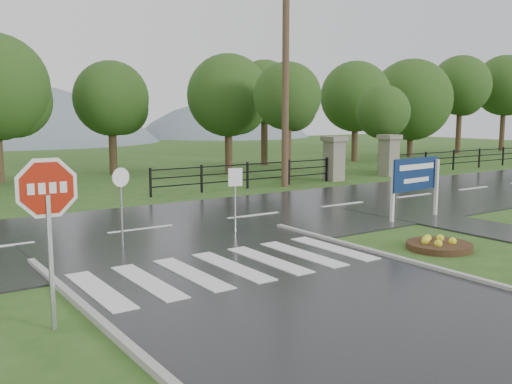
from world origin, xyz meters
TOP-DOWN VIEW (x-y plane):
  - ground at (0.00, 0.00)m, footprint 120.00×120.00m
  - main_road at (0.00, 10.00)m, footprint 90.00×8.00m
  - walkway at (8.50, 4.00)m, footprint 2.20×11.00m
  - crosswalk at (0.00, 5.00)m, footprint 6.50×2.80m
  - pillar_west at (13.00, 16.00)m, footprint 1.00×1.00m
  - pillar_east at (17.00, 16.00)m, footprint 1.00×1.00m
  - fence_west at (7.75, 16.00)m, footprint 9.58×0.08m
  - fence_east at (27.75, 16.00)m, footprint 20.58×0.08m
  - treeline at (1.00, 24.00)m, footprint 83.20×5.20m
  - stop_sign at (-4.22, 3.60)m, footprint 1.31×0.07m
  - estate_billboard at (8.00, 6.64)m, footprint 2.28×0.26m
  - flower_bed at (5.31, 3.58)m, footprint 1.64×1.64m
  - reg_sign_small at (2.05, 8.06)m, footprint 0.41×0.11m
  - reg_sign_round at (-1.28, 8.14)m, footprint 0.48×0.11m
  - utility_pole_east at (9.50, 15.50)m, footprint 1.71×0.32m
  - entrance_tree_left at (11.15, 17.50)m, footprint 3.41×3.41m
  - entrance_tree_right at (18.05, 17.50)m, footprint 3.07×3.07m

SIDE VIEW (x-z plane):
  - ground at x=0.00m, z-range 0.00..0.00m
  - main_road at x=0.00m, z-range -0.02..0.02m
  - walkway at x=8.50m, z-range -0.02..0.02m
  - treeline at x=1.00m, z-range -5.00..5.00m
  - crosswalk at x=0.00m, z-range 0.05..0.07m
  - flower_bed at x=5.31m, z-range -0.04..0.29m
  - fence_west at x=7.75m, z-range 0.12..1.32m
  - fence_east at x=27.75m, z-range 0.14..1.34m
  - pillar_west at x=13.00m, z-range 0.06..2.30m
  - pillar_east at x=17.00m, z-range 0.06..2.30m
  - reg_sign_round at x=-1.28m, z-range 0.29..2.37m
  - reg_sign_small at x=2.05m, z-range 0.42..2.30m
  - estate_billboard at x=8.00m, z-range 0.38..2.38m
  - stop_sign at x=-4.22m, z-range 0.56..3.49m
  - entrance_tree_right at x=18.05m, z-range 0.93..5.91m
  - entrance_tree_left at x=11.15m, z-range 1.22..7.17m
  - utility_pole_east at x=9.50m, z-range 0.08..9.70m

